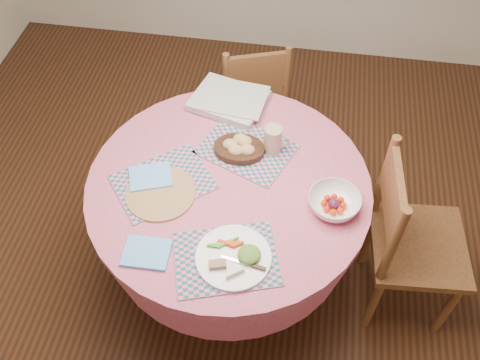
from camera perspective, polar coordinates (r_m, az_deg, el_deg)
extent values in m
plane|color=#331C0F|center=(2.93, -0.98, -9.57)|extent=(4.00, 4.00, 0.00)
cylinder|color=#C85D85|center=(2.33, -1.22, -0.63)|extent=(1.24, 1.24, 0.04)
cone|color=#C85D85|center=(2.46, -1.15, -3.10)|extent=(1.24, 1.24, 0.30)
cylinder|color=black|center=(2.74, -1.04, -7.29)|extent=(0.14, 0.14, 0.44)
cylinder|color=black|center=(2.91, -0.99, -9.27)|extent=(0.56, 0.56, 0.06)
cube|color=brown|center=(2.60, 18.51, -6.67)|extent=(0.46, 0.48, 0.04)
cylinder|color=brown|center=(2.75, 21.33, -12.59)|extent=(0.04, 0.04, 0.46)
cylinder|color=brown|center=(2.93, 20.24, -6.21)|extent=(0.04, 0.04, 0.46)
cylinder|color=brown|center=(2.66, 14.08, -12.53)|extent=(0.04, 0.04, 0.46)
cylinder|color=brown|center=(2.85, 13.54, -5.94)|extent=(0.04, 0.04, 0.46)
cylinder|color=brown|center=(2.25, 15.91, -6.90)|extent=(0.04, 0.04, 0.51)
cylinder|color=brown|center=(2.46, 15.12, 0.29)|extent=(0.04, 0.04, 0.51)
cube|color=brown|center=(2.27, 16.02, -1.62)|extent=(0.06, 0.37, 0.24)
cube|color=brown|center=(3.21, 1.07, 8.98)|extent=(0.50, 0.49, 0.04)
cylinder|color=brown|center=(3.49, 3.22, 8.44)|extent=(0.05, 0.05, 0.41)
cylinder|color=brown|center=(3.44, -2.17, 7.80)|extent=(0.05, 0.05, 0.41)
cylinder|color=brown|center=(3.27, 4.37, 4.83)|extent=(0.05, 0.05, 0.41)
cylinder|color=brown|center=(3.22, -1.33, 4.11)|extent=(0.05, 0.05, 0.41)
cylinder|color=brown|center=(2.96, 4.95, 10.41)|extent=(0.05, 0.05, 0.46)
cylinder|color=brown|center=(2.91, -1.43, 9.71)|extent=(0.05, 0.05, 0.46)
cube|color=brown|center=(2.87, 1.83, 11.45)|extent=(0.32, 0.13, 0.22)
cube|color=#116554|center=(2.09, -1.48, -8.40)|extent=(0.47, 0.41, 0.01)
cube|color=#116554|center=(2.33, -8.21, -0.22)|extent=(0.50, 0.48, 0.01)
cube|color=#116554|center=(2.44, 0.69, 3.32)|extent=(0.49, 0.43, 0.01)
cylinder|color=#8F5F3E|center=(2.29, -8.48, -1.40)|extent=(0.30, 0.30, 0.01)
cube|color=#61ACF9|center=(2.13, -9.93, -7.65)|extent=(0.18, 0.14, 0.01)
cube|color=#61ACF9|center=(2.35, -9.53, 0.34)|extent=(0.22, 0.19, 0.01)
cylinder|color=white|center=(2.08, -0.71, -8.22)|extent=(0.30, 0.30, 0.01)
ellipsoid|color=#2C5C1F|center=(2.05, 0.91, -8.32)|extent=(0.11, 0.11, 0.04)
cylinder|color=beige|center=(2.03, -1.30, -9.46)|extent=(0.13, 0.13, 0.02)
cube|color=#81614A|center=(2.06, -2.69, -8.54)|extent=(0.07, 0.05, 0.02)
cube|color=silver|center=(2.06, -0.30, -8.85)|extent=(0.15, 0.03, 0.00)
cylinder|color=black|center=(2.41, -0.09, 3.31)|extent=(0.23, 0.23, 0.03)
ellipsoid|color=tan|center=(2.39, -1.05, 4.00)|extent=(0.07, 0.06, 0.05)
ellipsoid|color=tan|center=(2.40, 0.49, 4.35)|extent=(0.07, 0.06, 0.05)
ellipsoid|color=tan|center=(2.36, 0.79, 3.43)|extent=(0.07, 0.06, 0.05)
ellipsoid|color=tan|center=(2.36, -0.45, 3.39)|extent=(0.07, 0.06, 0.05)
ellipsoid|color=tan|center=(2.41, 0.05, 4.58)|extent=(0.07, 0.06, 0.05)
cylinder|color=tan|center=(2.39, 3.52, 4.34)|extent=(0.08, 0.08, 0.13)
torus|color=tan|center=(2.38, 4.55, 4.21)|extent=(0.07, 0.01, 0.07)
imported|color=white|center=(2.24, 10.01, -2.40)|extent=(0.24, 0.24, 0.07)
sphere|color=red|center=(2.25, 10.98, -2.69)|extent=(0.03, 0.03, 0.03)
sphere|color=red|center=(2.26, 10.71, -2.09)|extent=(0.03, 0.03, 0.03)
sphere|color=red|center=(2.27, 10.02, -1.77)|extent=(0.03, 0.03, 0.03)
sphere|color=red|center=(2.26, 9.29, -1.92)|extent=(0.03, 0.03, 0.03)
sphere|color=red|center=(2.24, 8.96, -2.45)|extent=(0.03, 0.03, 0.03)
sphere|color=red|center=(2.23, 9.21, -3.06)|extent=(0.03, 0.03, 0.03)
sphere|color=red|center=(2.22, 9.92, -3.39)|extent=(0.03, 0.03, 0.03)
sphere|color=red|center=(2.23, 10.66, -3.23)|extent=(0.03, 0.03, 0.03)
sphere|color=#4F1630|center=(2.24, 9.98, -2.52)|extent=(0.05, 0.05, 0.05)
cube|color=silver|center=(2.64, -1.23, 8.49)|extent=(0.40, 0.35, 0.03)
cube|color=silver|center=(2.62, -0.80, 8.79)|extent=(0.35, 0.29, 0.01)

